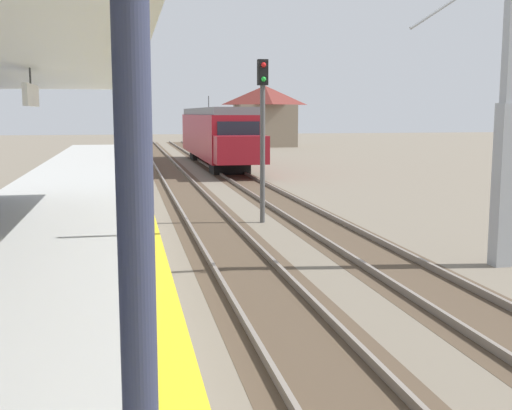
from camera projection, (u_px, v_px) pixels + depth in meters
station_platform at (51, 243)px, 15.39m from camera, size 5.00×80.00×0.91m
track_pair_nearest_platform at (212, 225)px, 20.19m from camera, size 2.34×120.00×0.16m
track_pair_middle at (317, 222)px, 20.86m from camera, size 2.34×120.00×0.16m
approaching_train at (217, 133)px, 43.21m from camera, size 2.93×19.60×4.76m
rail_signal_post at (263, 124)px, 20.55m from camera, size 0.32×0.34×5.20m
catenary_pylon_far_side at (495, 110)px, 14.50m from camera, size 5.00×0.40×7.50m
distant_trackside_house at (265, 115)px, 68.38m from camera, size 6.60×5.28×6.40m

